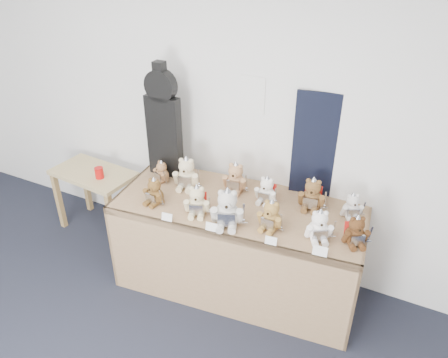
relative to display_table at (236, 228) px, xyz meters
The scene contains 22 objects.
room_shell 1.06m from the display_table, 102.23° to the left, with size 6.00×6.00×6.00m.
display_table is the anchor object (origin of this frame).
side_table 1.62m from the display_table, behind, with size 0.83×0.51×0.67m.
guitar_case 1.06m from the display_table, 162.91° to the left, with size 0.30×0.09×1.00m.
navy_board 0.99m from the display_table, 41.88° to the left, with size 0.65×0.02×0.86m, color black.
red_cup 1.47m from the display_table, behind, with size 0.08×0.08×0.11m, color red.
teddy_front_far_left 0.70m from the display_table, 162.47° to the right, with size 0.20×0.17×0.24m.
teddy_front_left 0.41m from the display_table, 144.45° to the right, with size 0.23×0.21×0.27m.
teddy_front_centre 0.37m from the display_table, 83.52° to the right, with size 0.28×0.26×0.33m.
teddy_front_right 0.44m from the display_table, 16.76° to the right, with size 0.21×0.18×0.26m.
teddy_front_far_right 0.72m from the display_table, ahead, with size 0.22×0.21×0.26m.
teddy_front_end 0.94m from the display_table, ahead, with size 0.21×0.20×0.25m.
teddy_back_left 0.61m from the display_table, 166.24° to the left, with size 0.25×0.23×0.30m.
teddy_back_centre_left 0.41m from the display_table, 116.67° to the left, with size 0.23×0.20×0.28m.
teddy_back_centre_right 0.38m from the display_table, 53.57° to the left, with size 0.20×0.17×0.25m.
teddy_back_right 0.65m from the display_table, 30.36° to the left, with size 0.24×0.21×0.29m.
teddy_back_end 0.91m from the display_table, 21.07° to the left, with size 0.19×0.18×0.22m.
teddy_back_far_left 0.81m from the display_table, behind, with size 0.17×0.16×0.21m.
entry_card_a 0.57m from the display_table, 137.89° to the right, with size 0.08×0.00×0.06m, color white.
entry_card_b 0.38m from the display_table, 97.65° to the right, with size 0.09×0.00×0.06m, color white.
entry_card_c 0.52m from the display_table, 34.49° to the right, with size 0.08×0.00×0.06m, color white.
entry_card_d 0.79m from the display_table, 17.80° to the right, with size 0.10×0.00×0.07m, color white.
Camera 1 is at (1.73, -0.54, 2.73)m, focal length 35.00 mm.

